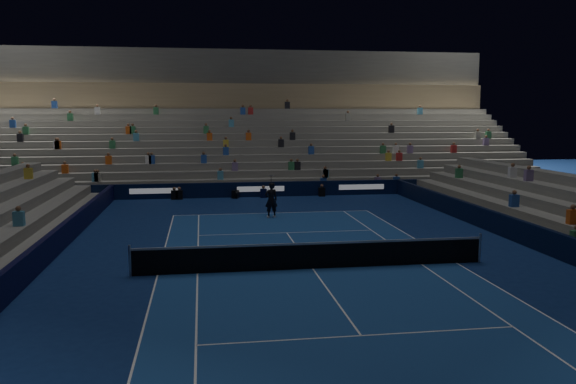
{
  "coord_description": "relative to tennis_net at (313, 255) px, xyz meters",
  "views": [
    {
      "loc": [
        -3.89,
        -19.83,
        5.56
      ],
      "look_at": [
        0.0,
        6.0,
        2.0
      ],
      "focal_mm": 35.87,
      "sensor_mm": 36.0,
      "label": 1
    }
  ],
  "objects": [
    {
      "name": "grandstand_main",
      "position": [
        0.0,
        27.9,
        2.87
      ],
      "size": [
        44.0,
        15.2,
        11.2
      ],
      "color": "slate",
      "rests_on": "ground"
    },
    {
      "name": "sponsor_barrier_west",
      "position": [
        -9.7,
        0.0,
        -0.0
      ],
      "size": [
        0.25,
        37.0,
        1.0
      ],
      "primitive_type": "cube",
      "color": "black",
      "rests_on": "ground"
    },
    {
      "name": "ground",
      "position": [
        0.0,
        0.0,
        -0.5
      ],
      "size": [
        90.0,
        90.0,
        0.0
      ],
      "primitive_type": "plane",
      "color": "navy",
      "rests_on": "ground"
    },
    {
      "name": "sponsor_barrier_east",
      "position": [
        9.7,
        0.0,
        -0.0
      ],
      "size": [
        0.25,
        37.0,
        1.0
      ],
      "primitive_type": "cube",
      "color": "black",
      "rests_on": "ground"
    },
    {
      "name": "sponsor_barrier_far",
      "position": [
        0.0,
        18.5,
        -0.0
      ],
      "size": [
        44.0,
        0.25,
        1.0
      ],
      "primitive_type": "cube",
      "color": "black",
      "rests_on": "ground"
    },
    {
      "name": "tennis_net",
      "position": [
        0.0,
        0.0,
        0.0
      ],
      "size": [
        12.9,
        0.1,
        1.1
      ],
      "color": "#B2B2B7",
      "rests_on": "ground"
    },
    {
      "name": "tennis_player",
      "position": [
        -0.23,
        10.55,
        0.45
      ],
      "size": [
        0.76,
        0.56,
        1.92
      ],
      "primitive_type": "imported",
      "rotation": [
        0.0,
        0.0,
        3.3
      ],
      "color": "black",
      "rests_on": "ground"
    },
    {
      "name": "broadcast_camera",
      "position": [
        -1.73,
        18.02,
        -0.23
      ],
      "size": [
        0.54,
        0.9,
        0.53
      ],
      "color": "black",
      "rests_on": "ground"
    },
    {
      "name": "court_surface",
      "position": [
        0.0,
        0.0,
        -0.5
      ],
      "size": [
        10.97,
        23.77,
        0.01
      ],
      "primitive_type": "cube",
      "color": "navy",
      "rests_on": "ground"
    }
  ]
}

